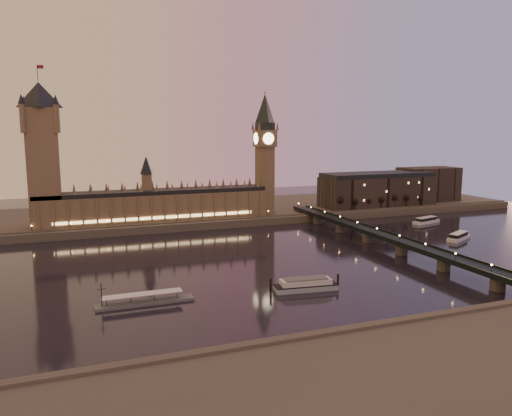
% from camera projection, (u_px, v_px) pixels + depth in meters
% --- Properties ---
extents(ground, '(700.00, 700.00, 0.00)m').
position_uv_depth(ground, '(256.00, 261.00, 302.21)').
color(ground, black).
rests_on(ground, ground).
extents(far_embankment, '(560.00, 130.00, 6.00)m').
position_uv_depth(far_embankment, '(223.00, 211.00, 464.64)').
color(far_embankment, '#423D35').
rests_on(far_embankment, ground).
extents(palace_of_westminster, '(180.00, 26.62, 52.00)m').
position_uv_depth(palace_of_westminster, '(155.00, 202.00, 396.54)').
color(palace_of_westminster, brown).
rests_on(palace_of_westminster, ground).
extents(victoria_tower, '(31.68, 31.68, 118.00)m').
position_uv_depth(victoria_tower, '(42.00, 147.00, 361.72)').
color(victoria_tower, brown).
rests_on(victoria_tower, ground).
extents(big_ben, '(17.68, 17.68, 104.00)m').
position_uv_depth(big_ben, '(265.00, 147.00, 422.82)').
color(big_ben, brown).
rests_on(big_ben, ground).
extents(westminster_bridge, '(13.20, 260.00, 15.30)m').
position_uv_depth(westminster_bridge, '(384.00, 240.00, 333.38)').
color(westminster_bridge, black).
rests_on(westminster_bridge, ground).
extents(city_block, '(155.00, 45.00, 34.00)m').
position_uv_depth(city_block, '(395.00, 187.00, 487.82)').
color(city_block, black).
rests_on(city_block, ground).
extents(bare_tree_0, '(5.63, 5.63, 11.45)m').
position_uv_depth(bare_tree_0, '(339.00, 202.00, 442.81)').
color(bare_tree_0, black).
rests_on(bare_tree_0, ground).
extents(bare_tree_1, '(5.63, 5.63, 11.45)m').
position_uv_depth(bare_tree_1, '(354.00, 201.00, 447.93)').
color(bare_tree_1, black).
rests_on(bare_tree_1, ground).
extents(bare_tree_2, '(5.63, 5.63, 11.45)m').
position_uv_depth(bare_tree_2, '(368.00, 201.00, 453.05)').
color(bare_tree_2, black).
rests_on(bare_tree_2, ground).
extents(bare_tree_3, '(5.63, 5.63, 11.45)m').
position_uv_depth(bare_tree_3, '(381.00, 200.00, 458.17)').
color(bare_tree_3, black).
rests_on(bare_tree_3, ground).
extents(bare_tree_4, '(5.63, 5.63, 11.45)m').
position_uv_depth(bare_tree_4, '(395.00, 199.00, 463.29)').
color(bare_tree_4, black).
rests_on(bare_tree_4, ground).
extents(bare_tree_5, '(5.63, 5.63, 11.45)m').
position_uv_depth(bare_tree_5, '(408.00, 198.00, 468.41)').
color(bare_tree_5, black).
rests_on(bare_tree_5, ground).
extents(bare_tree_6, '(5.63, 5.63, 11.45)m').
position_uv_depth(bare_tree_6, '(420.00, 197.00, 473.53)').
color(bare_tree_6, black).
rests_on(bare_tree_6, ground).
extents(cruise_boat_b, '(29.04, 14.15, 5.20)m').
position_uv_depth(cruise_boat_b, '(426.00, 220.00, 422.21)').
color(cruise_boat_b, silver).
rests_on(cruise_boat_b, ground).
extents(cruise_boat_c, '(27.03, 18.37, 5.32)m').
position_uv_depth(cruise_boat_c, '(459.00, 237.00, 358.65)').
color(cruise_boat_c, silver).
rests_on(cruise_boat_c, ground).
extents(moored_barge, '(35.94, 12.63, 6.64)m').
position_uv_depth(moored_barge, '(306.00, 285.00, 246.32)').
color(moored_barge, '#8C9EB2').
rests_on(moored_barge, ground).
extents(pontoon_pier, '(44.16, 7.36, 11.78)m').
position_uv_depth(pontoon_pier, '(145.00, 301.00, 227.12)').
color(pontoon_pier, '#595B5E').
rests_on(pontoon_pier, ground).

